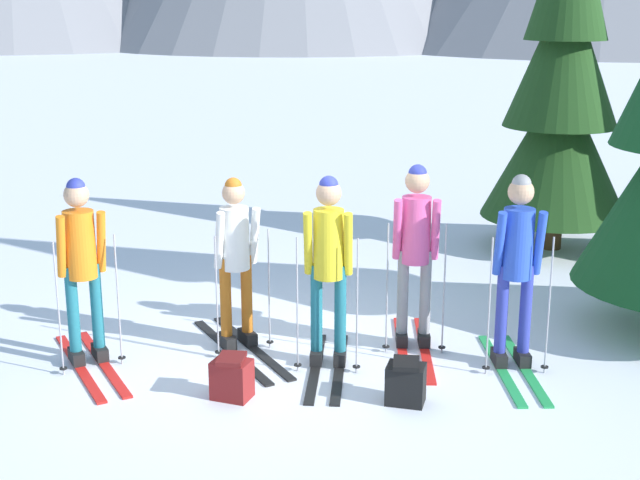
# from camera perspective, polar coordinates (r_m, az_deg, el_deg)

# --- Properties ---
(ground_plane) EXTENTS (400.00, 400.00, 0.00)m
(ground_plane) POSITION_cam_1_polar(r_m,az_deg,el_deg) (8.50, -0.92, -7.46)
(ground_plane) COLOR white
(skier_in_orange) EXTENTS (1.21, 1.59, 1.77)m
(skier_in_orange) POSITION_cam_1_polar(r_m,az_deg,el_deg) (8.28, -15.26, -1.49)
(skier_in_orange) COLOR red
(skier_in_orange) RESTS_ON ground
(skier_in_white) EXTENTS (1.28, 1.66, 1.70)m
(skier_in_white) POSITION_cam_1_polar(r_m,az_deg,el_deg) (8.42, -5.52, -1.12)
(skier_in_white) COLOR black
(skier_in_white) RESTS_ON ground
(skier_in_yellow) EXTENTS (0.61, 1.60, 1.80)m
(skier_in_yellow) POSITION_cam_1_polar(r_m,az_deg,el_deg) (7.94, 0.55, -1.47)
(skier_in_yellow) COLOR black
(skier_in_yellow) RESTS_ON ground
(skier_in_pink) EXTENTS (0.61, 1.68, 1.82)m
(skier_in_pink) POSITION_cam_1_polar(r_m,az_deg,el_deg) (8.43, 6.24, -0.29)
(skier_in_pink) COLOR red
(skier_in_pink) RESTS_ON ground
(skier_in_blue) EXTENTS (0.60, 1.64, 1.82)m
(skier_in_blue) POSITION_cam_1_polar(r_m,az_deg,el_deg) (8.10, 12.71, -1.41)
(skier_in_blue) COLOR green
(skier_in_blue) RESTS_ON ground
(pine_tree_mid) EXTENTS (1.96, 1.96, 4.74)m
(pine_tree_mid) POSITION_cam_1_polar(r_m,az_deg,el_deg) (12.09, 15.46, 9.44)
(pine_tree_mid) COLOR #51381E
(pine_tree_mid) RESTS_ON ground
(backpack_on_snow_front) EXTENTS (0.37, 0.31, 0.38)m
(backpack_on_snow_front) POSITION_cam_1_polar(r_m,az_deg,el_deg) (7.60, -5.76, -8.91)
(backpack_on_snow_front) COLOR maroon
(backpack_on_snow_front) RESTS_ON ground
(backpack_on_snow_beside) EXTENTS (0.35, 0.28, 0.38)m
(backpack_on_snow_beside) POSITION_cam_1_polar(r_m,az_deg,el_deg) (7.51, 5.61, -9.22)
(backpack_on_snow_beside) COLOR black
(backpack_on_snow_beside) RESTS_ON ground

